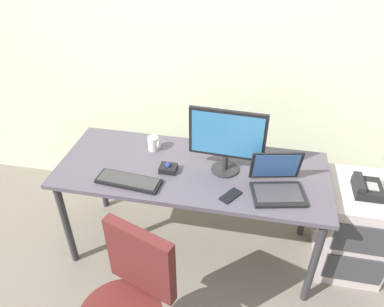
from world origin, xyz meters
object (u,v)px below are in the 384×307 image
Objects in this scene: laptop at (277,184)px; coffee_mug at (154,143)px; cell_phone at (231,196)px; monitor_main at (227,138)px; keyboard at (129,181)px; trackball_mouse at (168,168)px; file_cabinet at (353,227)px; desk_phone at (366,188)px.

laptop reaches higher than coffee_mug.
laptop is 2.55× the size of cell_phone.
monitor_main is 1.14× the size of keyboard.
keyboard is 0.27m from trackball_mouse.
file_cabinet is at bearing 4.80° from monitor_main.
keyboard is 4.16× the size of coffee_mug.
laptop is at bearing -159.52° from file_cabinet.
trackball_mouse reaches higher than cell_phone.
coffee_mug is 0.71× the size of cell_phone.
monitor_main is 0.67m from keyboard.
monitor_main is at bearing -176.19° from desk_phone.
monitor_main is 0.44m from trackball_mouse.
desk_phone is 0.90m from cell_phone.
keyboard is 1.16× the size of laptop.
coffee_mug is (-1.43, 0.08, 0.10)m from desk_phone.
monitor_main is 0.41m from laptop.
desk_phone is 0.96m from monitor_main.
desk_phone is at bearing 53.30° from cell_phone.
laptop reaches higher than trackball_mouse.
monitor_main is at bearing 137.91° from cell_phone.
desk_phone reaches higher than file_cabinet.
desk_phone is 1.98× the size of coffee_mug.
cell_phone reaches higher than desk_phone.
laptop is 0.90m from coffee_mug.
cell_phone is (0.59, -0.39, -0.05)m from coffee_mug.
cell_phone is (-0.27, -0.11, -0.05)m from laptop.
desk_phone is at bearing 19.29° from laptop.
monitor_main is at bearing 157.22° from laptop.
desk_phone is at bearing -3.22° from coffee_mug.
keyboard is at bearing -167.79° from file_cabinet.
desk_phone is at bearing 3.81° from monitor_main.
file_cabinet is 1.14m from monitor_main.
trackball_mouse is (-1.27, -0.14, 0.07)m from desk_phone.
coffee_mug is 0.71m from cell_phone.
trackball_mouse is 0.28m from coffee_mug.
monitor_main is 0.58m from coffee_mug.
keyboard reaches higher than cell_phone.
monitor_main reaches higher than laptop.
coffee_mug reaches higher than cell_phone.
file_cabinet is at bearing 63.22° from desk_phone.
trackball_mouse reaches higher than file_cabinet.
laptop is (-0.58, -0.22, 0.48)m from file_cabinet.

